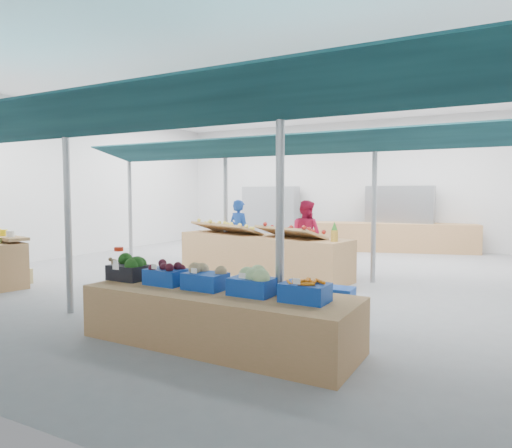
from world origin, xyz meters
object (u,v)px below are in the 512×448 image
at_px(veg_counter, 218,318).
at_px(fruit_counter, 262,255).
at_px(crate_stack, 336,308).
at_px(vendor_right, 306,235).
at_px(vendor_left, 239,232).

height_order(veg_counter, fruit_counter, fruit_counter).
bearing_deg(crate_stack, fruit_counter, 131.22).
height_order(veg_counter, vendor_right, vendor_right).
bearing_deg(vendor_right, crate_stack, 127.27).
distance_m(fruit_counter, vendor_right, 1.31).
xyz_separation_m(veg_counter, crate_stack, (1.05, 1.26, -0.04)).
bearing_deg(veg_counter, fruit_counter, 111.71).
bearing_deg(vendor_right, veg_counter, 111.49).
xyz_separation_m(fruit_counter, vendor_right, (0.60, 1.10, 0.38)).
relative_size(vendor_left, vendor_right, 1.00).
bearing_deg(vendor_left, fruit_counter, 148.14).
distance_m(veg_counter, fruit_counter, 4.64).
distance_m(fruit_counter, vendor_left, 1.67).
height_order(fruit_counter, vendor_left, vendor_left).
bearing_deg(crate_stack, vendor_right, 116.61).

